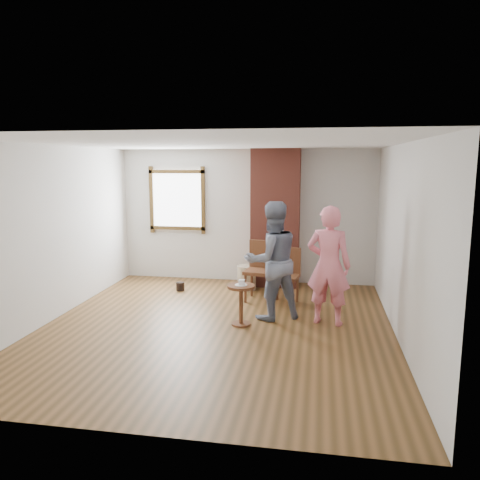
{
  "coord_description": "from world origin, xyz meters",
  "views": [
    {
      "loc": [
        1.42,
        -6.29,
        2.35
      ],
      "look_at": [
        0.21,
        0.8,
        1.15
      ],
      "focal_mm": 35.0,
      "sensor_mm": 36.0,
      "label": 1
    }
  ],
  "objects_px": {
    "person_pink": "(329,265)",
    "dining_chair_right": "(286,272)",
    "stoneware_crock": "(247,278)",
    "side_table": "(241,298)",
    "dining_chair_left": "(261,267)",
    "man": "(272,261)"
  },
  "relations": [
    {
      "from": "person_pink",
      "to": "dining_chair_right",
      "type": "bearing_deg",
      "value": -42.93
    },
    {
      "from": "stoneware_crock",
      "to": "side_table",
      "type": "bearing_deg",
      "value": -83.52
    },
    {
      "from": "person_pink",
      "to": "dining_chair_left",
      "type": "bearing_deg",
      "value": -32.58
    },
    {
      "from": "stoneware_crock",
      "to": "side_table",
      "type": "height_order",
      "value": "side_table"
    },
    {
      "from": "dining_chair_left",
      "to": "man",
      "type": "bearing_deg",
      "value": -65.12
    },
    {
      "from": "dining_chair_left",
      "to": "side_table",
      "type": "bearing_deg",
      "value": -86.64
    },
    {
      "from": "stoneware_crock",
      "to": "man",
      "type": "bearing_deg",
      "value": -67.89
    },
    {
      "from": "side_table",
      "to": "person_pink",
      "type": "xyz_separation_m",
      "value": [
        1.24,
        0.29,
        0.47
      ]
    },
    {
      "from": "stoneware_crock",
      "to": "dining_chair_right",
      "type": "xyz_separation_m",
      "value": [
        0.78,
        -0.71,
        0.3
      ]
    },
    {
      "from": "dining_chair_right",
      "to": "person_pink",
      "type": "xyz_separation_m",
      "value": [
        0.68,
        -0.93,
        0.35
      ]
    },
    {
      "from": "stoneware_crock",
      "to": "dining_chair_left",
      "type": "bearing_deg",
      "value": -59.6
    },
    {
      "from": "side_table",
      "to": "man",
      "type": "height_order",
      "value": "man"
    },
    {
      "from": "dining_chair_right",
      "to": "dining_chair_left",
      "type": "bearing_deg",
      "value": 172.37
    },
    {
      "from": "dining_chair_right",
      "to": "side_table",
      "type": "relative_size",
      "value": 1.55
    },
    {
      "from": "dining_chair_right",
      "to": "side_table",
      "type": "distance_m",
      "value": 1.35
    },
    {
      "from": "dining_chair_right",
      "to": "person_pink",
      "type": "relative_size",
      "value": 0.53
    },
    {
      "from": "stoneware_crock",
      "to": "dining_chair_left",
      "type": "xyz_separation_m",
      "value": [
        0.33,
        -0.57,
        0.34
      ]
    },
    {
      "from": "stoneware_crock",
      "to": "man",
      "type": "distance_m",
      "value": 1.79
    },
    {
      "from": "side_table",
      "to": "stoneware_crock",
      "type": "bearing_deg",
      "value": 96.48
    },
    {
      "from": "dining_chair_left",
      "to": "stoneware_crock",
      "type": "bearing_deg",
      "value": 128.52
    },
    {
      "from": "side_table",
      "to": "dining_chair_left",
      "type": "bearing_deg",
      "value": 85.23
    },
    {
      "from": "side_table",
      "to": "dining_chair_right",
      "type": "bearing_deg",
      "value": 65.23
    }
  ]
}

